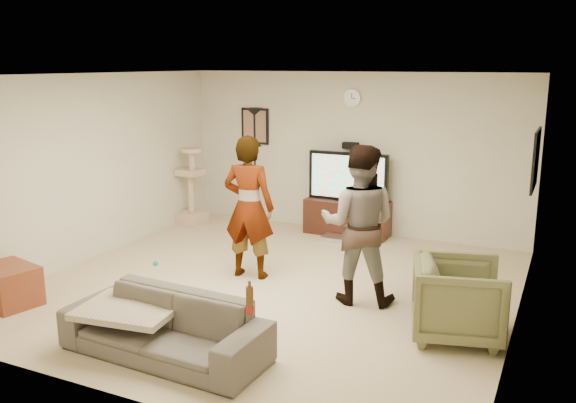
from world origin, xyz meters
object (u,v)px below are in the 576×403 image
at_px(side_table, 9,285).
at_px(armchair, 458,300).
at_px(floor_lamp, 255,170).
at_px(beer_bottle, 250,301).
at_px(tv_stand, 347,218).
at_px(sofa, 165,327).
at_px(person_left, 249,207).
at_px(person_right, 359,224).
at_px(tv, 348,177).
at_px(cat_tree, 191,186).

bearing_deg(side_table, armchair, 15.40).
bearing_deg(floor_lamp, beer_bottle, -62.16).
bearing_deg(side_table, beer_bottle, -4.52).
distance_m(floor_lamp, beer_bottle, 4.75).
distance_m(tv_stand, sofa, 4.52).
distance_m(floor_lamp, armchair, 4.56).
distance_m(person_left, side_table, 2.86).
relative_size(floor_lamp, person_right, 1.09).
bearing_deg(tv_stand, sofa, -91.57).
xyz_separation_m(tv, sofa, (-0.12, -4.52, -0.64)).
distance_m(cat_tree, armchair, 5.40).
xyz_separation_m(tv_stand, cat_tree, (-2.57, -0.50, 0.37)).
bearing_deg(beer_bottle, armchair, 46.60).
relative_size(tv_stand, cat_tree, 1.02).
relative_size(person_right, beer_bottle, 7.12).
height_order(tv_stand, sofa, sofa).
bearing_deg(beer_bottle, tv, 99.63).
bearing_deg(side_table, tv_stand, 60.25).
bearing_deg(beer_bottle, cat_tree, 129.67).
distance_m(tv, armchair, 3.76).
relative_size(tv, sofa, 0.65).
distance_m(beer_bottle, side_table, 3.25).
relative_size(tv, beer_bottle, 5.06).
xyz_separation_m(person_right, side_table, (-3.47, -1.77, -0.67)).
xyz_separation_m(tv, floor_lamp, (-1.45, -0.33, 0.05)).
xyz_separation_m(tv_stand, person_left, (-0.46, -2.31, 0.62)).
height_order(tv, cat_tree, tv).
bearing_deg(side_table, person_right, 27.00).
relative_size(tv_stand, side_table, 1.99).
bearing_deg(tv, person_right, -67.64).
height_order(sofa, side_table, sofa).
bearing_deg(tv, cat_tree, -169.03).
bearing_deg(tv, tv_stand, 0.00).
bearing_deg(cat_tree, person_right, -29.10).
xyz_separation_m(tv_stand, beer_bottle, (0.77, -4.52, 0.42)).
bearing_deg(side_table, person_left, 44.62).
height_order(person_right, armchair, person_right).
bearing_deg(floor_lamp, person_right, -41.25).
distance_m(floor_lamp, sofa, 4.45).
distance_m(cat_tree, side_table, 3.79).
distance_m(person_right, sofa, 2.40).
bearing_deg(cat_tree, sofa, -58.71).
bearing_deg(sofa, side_table, 176.09).
bearing_deg(tv_stand, cat_tree, -169.03).
bearing_deg(side_table, cat_tree, 91.98).
bearing_deg(person_right, tv_stand, -79.72).
xyz_separation_m(person_right, armchair, (1.19, -0.48, -0.50)).
distance_m(tv, person_left, 2.36).
height_order(person_left, person_right, person_left).
xyz_separation_m(tv, beer_bottle, (0.77, -4.52, -0.23)).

